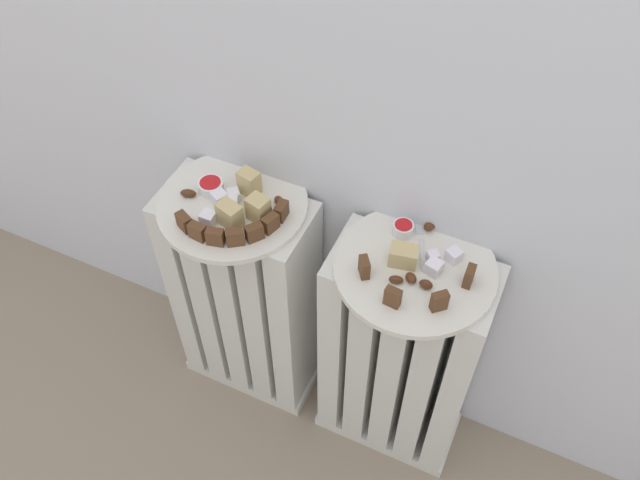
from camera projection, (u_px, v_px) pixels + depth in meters
radiator_left at (247, 300)px, 1.46m from camera, size 0.31×0.16×0.59m
radiator_right at (399, 360)px, 1.36m from camera, size 0.31×0.16×0.59m
plate_left at (232, 204)px, 1.22m from camera, size 0.28×0.28×0.01m
plate_right at (415, 268)px, 1.12m from camera, size 0.28×0.28×0.01m
dark_cake_slice_left_0 at (184, 222)px, 1.16m from camera, size 0.03×0.03×0.03m
dark_cake_slice_left_1 at (198, 232)px, 1.15m from camera, size 0.03×0.02×0.03m
dark_cake_slice_left_2 at (215, 237)px, 1.14m from camera, size 0.03×0.02×0.03m
dark_cake_slice_left_3 at (235, 237)px, 1.14m from camera, size 0.03×0.03×0.03m
dark_cake_slice_left_4 at (254, 232)px, 1.15m from camera, size 0.03×0.03×0.03m
dark_cake_slice_left_5 at (270, 223)px, 1.16m from camera, size 0.03×0.03×0.03m
dark_cake_slice_left_6 at (281, 211)px, 1.18m from camera, size 0.02×0.03×0.03m
marble_cake_slice_left_0 at (249, 183)px, 1.21m from camera, size 0.04×0.04×0.05m
marble_cake_slice_left_1 at (230, 215)px, 1.16m from camera, size 0.05×0.04×0.05m
marble_cake_slice_left_2 at (258, 209)px, 1.17m from camera, size 0.04×0.04×0.05m
turkish_delight_left_0 at (220, 198)px, 1.21m from camera, size 0.03×0.03×0.02m
turkish_delight_left_1 at (233, 195)px, 1.21m from camera, size 0.03×0.03×0.02m
turkish_delight_left_2 at (208, 218)px, 1.17m from camera, size 0.03×0.03×0.03m
turkish_delight_left_3 at (232, 204)px, 1.20m from camera, size 0.03×0.03×0.02m
medjool_date_left_0 at (245, 175)px, 1.25m from camera, size 0.03×0.03×0.02m
medjool_date_left_1 at (279, 201)px, 1.21m from camera, size 0.03×0.03×0.01m
medjool_date_left_2 at (188, 193)px, 1.22m from camera, size 0.03×0.02×0.02m
jam_bowl_left at (211, 186)px, 1.23m from camera, size 0.05×0.05×0.02m
dark_cake_slice_right_0 at (364, 267)px, 1.09m from camera, size 0.03×0.03×0.04m
dark_cake_slice_right_1 at (393, 297)px, 1.06m from camera, size 0.03×0.02×0.04m
dark_cake_slice_right_2 at (439, 301)px, 1.05m from camera, size 0.03×0.03×0.04m
dark_cake_slice_right_3 at (469, 276)px, 1.08m from camera, size 0.01×0.03×0.04m
marble_cake_slice_right_0 at (403, 256)px, 1.11m from camera, size 0.05×0.04×0.04m
turkish_delight_right_0 at (454, 255)px, 1.12m from camera, size 0.03×0.03×0.02m
turkish_delight_right_1 at (433, 257)px, 1.12m from camera, size 0.03×0.03×0.02m
turkish_delight_right_2 at (434, 267)px, 1.10m from camera, size 0.03×0.03×0.02m
medjool_date_right_0 at (426, 284)px, 1.08m from camera, size 0.02×0.01×0.02m
medjool_date_right_1 at (431, 225)px, 1.17m from camera, size 0.03×0.03×0.02m
medjool_date_right_2 at (411, 278)px, 1.09m from camera, size 0.03×0.03×0.01m
medjool_date_right_3 at (396, 280)px, 1.09m from camera, size 0.03×0.02×0.01m
jam_bowl_right at (403, 229)px, 1.16m from camera, size 0.04×0.04×0.02m
fork at (422, 244)px, 1.15m from camera, size 0.05×0.10×0.00m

